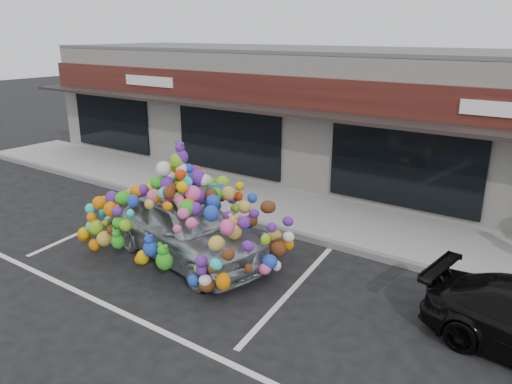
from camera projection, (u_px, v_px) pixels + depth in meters
The scene contains 8 objects.
ground at pixel (181, 258), 11.22m from camera, with size 90.00×90.00×0.00m, color black.
shop_building at pixel (350, 114), 17.08m from camera, with size 24.00×7.20×4.31m.
sidewalk at pixel (279, 206), 14.29m from camera, with size 26.00×3.00×0.15m, color gray.
kerb at pixel (247, 222), 13.13m from camera, with size 26.00×0.18×0.16m, color slate.
parking_stripe_left at pixel (98, 224), 13.15m from camera, with size 0.12×4.40×0.01m, color silver.
parking_stripe_mid at pixel (292, 290), 9.82m from camera, with size 0.12×4.40×0.01m, color silver.
lane_line at pixel (172, 336), 8.33m from camera, with size 14.00×0.12×0.01m, color silver.
toy_car at pixel (185, 220), 10.98m from camera, with size 3.12×4.88×2.67m.
Camera 1 is at (7.33, -7.32, 4.87)m, focal length 35.00 mm.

